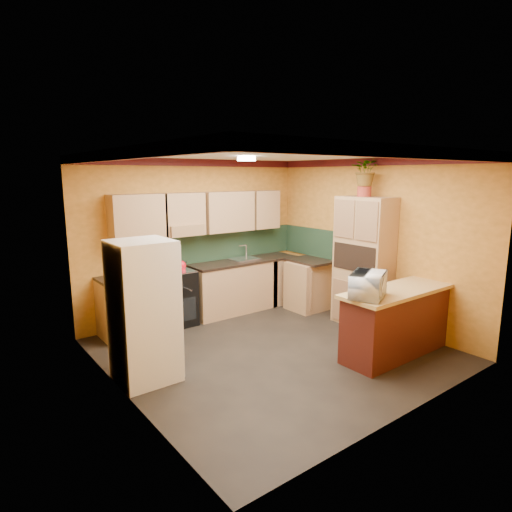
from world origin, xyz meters
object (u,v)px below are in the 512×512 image
(pantry, at_px, (363,262))
(breakfast_bar, at_px, (398,323))
(fridge, at_px, (144,312))
(base_cabinets_back, at_px, (208,292))
(stove, at_px, (175,298))
(microwave, at_px, (368,285))

(pantry, bearing_deg, breakfast_bar, -116.85)
(fridge, bearing_deg, breakfast_bar, -24.46)
(base_cabinets_back, height_order, breakfast_bar, same)
(fridge, bearing_deg, stove, 52.69)
(fridge, height_order, microwave, fridge)
(base_cabinets_back, height_order, microwave, microwave)
(stove, relative_size, pantry, 0.43)
(stove, distance_m, fridge, 1.96)
(base_cabinets_back, bearing_deg, stove, -180.00)
(stove, distance_m, breakfast_bar, 3.48)
(breakfast_bar, bearing_deg, fridge, 155.54)
(microwave, bearing_deg, stove, 84.19)
(microwave, bearing_deg, pantry, 12.50)
(stove, height_order, breakfast_bar, stove)
(stove, bearing_deg, microwave, -67.64)
(pantry, distance_m, microwave, 1.63)
(breakfast_bar, height_order, microwave, microwave)
(base_cabinets_back, relative_size, microwave, 6.47)
(fridge, distance_m, breakfast_bar, 3.39)
(pantry, relative_size, microwave, 3.72)
(base_cabinets_back, distance_m, fridge, 2.39)
(breakfast_bar, bearing_deg, stove, 123.04)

